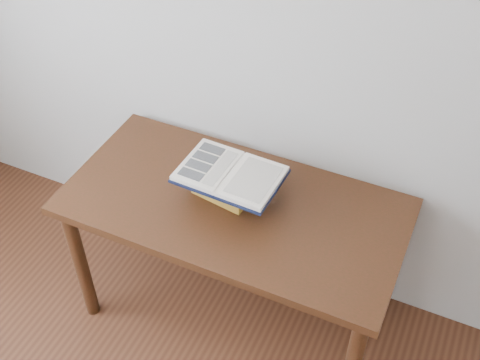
% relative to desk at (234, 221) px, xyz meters
% --- Properties ---
extents(desk, '(1.31, 0.66, 0.70)m').
position_rel_desk_xyz_m(desk, '(0.00, 0.00, 0.00)').
color(desk, '#421D10').
rests_on(desk, ground).
extents(book_stack, '(0.25, 0.19, 0.12)m').
position_rel_desk_xyz_m(book_stack, '(-0.06, 0.03, 0.16)').
color(book_stack, gold).
rests_on(book_stack, desk).
extents(open_book, '(0.39, 0.28, 0.03)m').
position_rel_desk_xyz_m(open_book, '(-0.02, 0.01, 0.24)').
color(open_book, black).
rests_on(open_book, book_stack).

